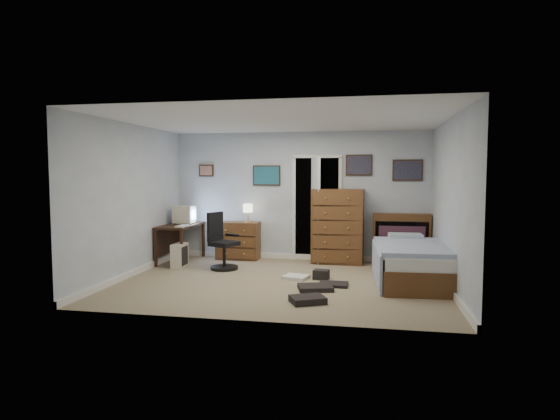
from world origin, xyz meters
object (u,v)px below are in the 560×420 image
Objects in this scene: low_dresser at (238,240)px; tall_dresser at (338,226)px; computer_desk at (176,233)px; bed at (410,262)px; office_chair at (222,247)px.

tall_dresser is (1.96, -0.02, 0.33)m from low_dresser.
computer_desk is 1.21m from low_dresser.
computer_desk is at bearing -169.66° from tall_dresser.
bed is (3.17, -1.43, -0.06)m from low_dresser.
office_chair reaches higher than bed.
low_dresser is at bearing 152.88° from bed.
office_chair is at bearing -151.28° from tall_dresser.
low_dresser is at bearing 112.21° from office_chair.
tall_dresser is 0.68× the size of bed.
tall_dresser is (3.06, 0.43, 0.15)m from computer_desk.
tall_dresser is at bearing 127.87° from bed.
low_dresser is (1.10, 0.45, -0.18)m from computer_desk.
computer_desk is 1.22m from office_chair.
tall_dresser reaches higher than bed.
computer_desk is 3.09m from tall_dresser.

